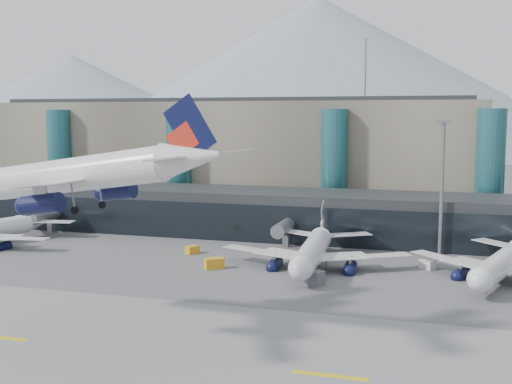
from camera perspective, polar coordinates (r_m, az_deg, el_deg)
ground at (r=87.22m, az=-4.93°, el=-10.85°), size 900.00×900.00×0.00m
runway_strip at (r=74.25m, az=-9.30°, el=-14.11°), size 400.00×40.00×0.04m
runway_markings at (r=74.24m, az=-9.30°, el=-14.09°), size 128.00×1.00×0.02m
concourse at (r=140.07m, az=3.74°, el=-2.02°), size 170.00×27.00×10.00m
terminal_main at (r=176.62m, az=-1.82°, el=3.24°), size 130.00×30.00×31.00m
teal_towers at (r=158.49m, az=-0.20°, el=2.31°), size 116.40×19.40×46.00m
mountain_ridge at (r=457.89m, az=14.93°, el=8.99°), size 910.00×400.00×110.00m
lightmast_mid at (r=125.82m, az=16.21°, el=1.06°), size 3.00×1.20×25.60m
hero_jet at (r=77.84m, az=-13.69°, el=2.49°), size 36.40×36.27×11.80m
jet_parked_mid at (r=114.00m, az=5.24°, el=-4.41°), size 35.19×34.52×11.35m
jet_parked_right at (r=112.23m, az=21.42°, el=-5.12°), size 32.29×34.02×10.92m
veh_b at (r=124.54m, az=-5.69°, el=-5.13°), size 2.57×2.95×1.45m
veh_c at (r=102.24m, az=4.88°, el=-7.53°), size 4.63×3.63×2.28m
veh_g at (r=115.63m, az=14.99°, el=-6.24°), size 3.03×2.91×1.55m
veh_h at (r=112.20m, az=-3.73°, el=-6.35°), size 3.70×3.42×1.84m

